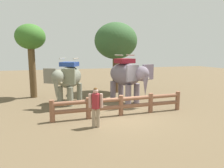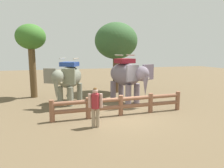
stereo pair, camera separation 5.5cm
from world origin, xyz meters
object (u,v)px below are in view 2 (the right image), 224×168
Objects in this scene: log_fence at (121,104)px; tree_far_left at (31,40)px; elephant_center at (127,76)px; tourist_woman_in_black at (95,104)px; elephant_near_left at (68,78)px; tree_back_center at (116,42)px.

tree_far_left is (-4.62, 5.84, 3.44)m from log_fence.
elephant_center is 2.10× the size of tourist_woman_in_black.
elephant_center is at bearing -9.67° from elephant_near_left.
tourist_woman_in_black is at bearing -67.03° from tree_far_left.
elephant_center is at bearing -95.42° from tree_back_center.
elephant_center is 4.00m from tree_back_center.
tree_far_left reaches higher than elephant_near_left.
elephant_center reaches higher than elephant_near_left.
tree_back_center is (3.24, 7.15, 3.03)m from tourist_woman_in_black.
elephant_near_left is 3.72m from elephant_center.
tree_back_center is at bearing 74.50° from log_fence.
tree_back_center is (0.31, 3.25, 2.31)m from elephant_center.
tree_far_left is at bearing 128.30° from log_fence.
elephant_near_left is at bearing -48.50° from tree_far_left.
tree_back_center is at bearing 33.39° from elephant_near_left.
elephant_center is 7.13m from tree_far_left.
elephant_near_left is at bearing 99.23° from tourist_woman_in_black.
elephant_near_left is 4.21m from tree_far_left.
log_fence is at bearing -105.50° from tree_back_center.
tree_far_left is at bearing 131.50° from elephant_near_left.
tree_back_center reaches higher than elephant_center.
log_fence is 2.08m from tourist_woman_in_black.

